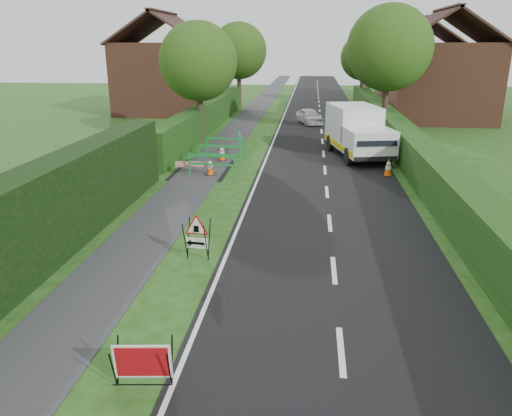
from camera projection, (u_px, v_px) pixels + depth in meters
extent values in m
plane|color=#1F4213|center=(230.00, 284.00, 11.89)|extent=(120.00, 120.00, 0.00)
cube|color=black|center=(319.00, 107.00, 44.66)|extent=(6.00, 90.00, 0.02)
cube|color=#2D2D30|center=(258.00, 106.00, 45.23)|extent=(2.00, 90.00, 0.02)
cube|color=black|center=(31.00, 274.00, 12.41)|extent=(1.10, 18.00, 2.50)
cube|color=#14380F|center=(208.00, 129.00, 33.17)|extent=(1.00, 24.00, 1.80)
cube|color=#14380F|center=(399.00, 152.00, 26.31)|extent=(1.20, 50.00, 1.50)
cube|color=brown|center=(166.00, 78.00, 40.37)|extent=(7.00, 7.00, 5.50)
cube|color=#331E19|center=(142.00, 28.00, 39.35)|extent=(4.00, 7.40, 2.58)
cube|color=#331E19|center=(185.00, 28.00, 38.98)|extent=(4.00, 7.40, 2.58)
cube|color=#331E19|center=(163.00, 13.00, 38.82)|extent=(0.25, 7.40, 0.18)
cube|color=brown|center=(439.00, 82.00, 36.31)|extent=(7.00, 7.00, 5.50)
cube|color=#331E19|center=(420.00, 26.00, 35.28)|extent=(4.00, 7.40, 2.58)
cube|color=#331E19|center=(471.00, 26.00, 34.92)|extent=(4.00, 7.40, 2.58)
cube|color=#331E19|center=(447.00, 10.00, 34.75)|extent=(0.25, 7.40, 0.18)
cube|color=brown|center=(416.00, 72.00, 49.41)|extent=(7.00, 7.00, 5.50)
cube|color=#331E19|center=(402.00, 31.00, 48.39)|extent=(4.00, 7.40, 2.58)
cube|color=#331E19|center=(439.00, 31.00, 48.02)|extent=(4.00, 7.40, 2.58)
cube|color=#331E19|center=(421.00, 19.00, 47.86)|extent=(0.25, 7.40, 0.18)
cylinder|color=#2D2116|center=(200.00, 118.00, 28.94)|extent=(0.36, 0.36, 2.62)
sphere|color=#234312|center=(198.00, 61.00, 27.94)|extent=(4.40, 4.40, 4.40)
cylinder|color=#2D2116|center=(385.00, 109.00, 31.52)|extent=(0.36, 0.36, 2.97)
sphere|color=#234312|center=(389.00, 48.00, 30.36)|extent=(5.20, 5.20, 5.20)
cylinder|color=#2D2116|center=(239.00, 92.00, 44.01)|extent=(0.36, 0.36, 2.80)
sphere|color=#234312|center=(239.00, 51.00, 42.93)|extent=(4.80, 4.80, 4.80)
cylinder|color=#2D2116|center=(361.00, 91.00, 46.70)|extent=(0.36, 0.36, 2.45)
sphere|color=#234312|center=(364.00, 57.00, 45.75)|extent=(4.20, 4.20, 4.20)
cylinder|color=black|center=(113.00, 370.00, 8.10)|extent=(0.06, 0.28, 0.79)
cylinder|color=black|center=(118.00, 359.00, 8.37)|extent=(0.06, 0.28, 0.79)
cylinder|color=black|center=(169.00, 370.00, 8.10)|extent=(0.06, 0.28, 0.79)
cylinder|color=black|center=(172.00, 359.00, 8.38)|extent=(0.06, 0.28, 0.79)
cylinder|color=black|center=(142.00, 385.00, 8.17)|extent=(0.96, 0.13, 0.02)
cube|color=white|center=(143.00, 362.00, 8.20)|extent=(0.97, 0.22, 0.69)
cube|color=#A90B13|center=(142.00, 362.00, 8.18)|extent=(0.88, 0.19, 0.60)
cylinder|color=black|center=(185.00, 241.00, 12.98)|extent=(0.06, 0.33, 1.07)
cylinder|color=black|center=(189.00, 238.00, 13.23)|extent=(0.06, 0.33, 1.07)
cylinder|color=black|center=(206.00, 243.00, 12.86)|extent=(0.06, 0.33, 1.07)
cylinder|color=black|center=(209.00, 239.00, 13.11)|extent=(0.06, 0.33, 1.07)
cube|color=white|center=(197.00, 243.00, 13.05)|extent=(0.59, 0.09, 0.29)
cube|color=black|center=(197.00, 243.00, 13.04)|extent=(0.42, 0.06, 0.07)
cone|color=black|center=(189.00, 243.00, 13.09)|extent=(0.15, 0.19, 0.17)
cube|color=black|center=(196.00, 229.00, 12.91)|extent=(0.13, 0.02, 0.17)
cube|color=silver|center=(353.00, 125.00, 25.60)|extent=(2.79, 3.76, 2.02)
cube|color=silver|center=(369.00, 142.00, 23.30)|extent=(2.52, 2.59, 1.24)
cube|color=black|center=(377.00, 140.00, 22.22)|extent=(1.85, 0.64, 0.57)
cube|color=yellow|center=(337.00, 145.00, 24.81)|extent=(1.16, 5.06, 0.25)
cube|color=yellow|center=(378.00, 144.00, 25.04)|extent=(1.16, 5.06, 0.25)
cube|color=black|center=(375.00, 159.00, 22.50)|extent=(2.03, 0.57, 0.21)
cylinder|color=black|center=(349.00, 156.00, 23.35)|extent=(0.43, 0.87, 0.84)
cylinder|color=black|center=(387.00, 155.00, 23.55)|extent=(0.43, 0.87, 0.84)
cylinder|color=black|center=(330.00, 143.00, 26.54)|extent=(0.43, 0.87, 0.84)
cylinder|color=black|center=(365.00, 142.00, 26.74)|extent=(0.43, 0.87, 0.84)
cube|color=black|center=(388.00, 176.00, 21.50)|extent=(0.38, 0.38, 0.04)
cone|color=#E85307|center=(388.00, 167.00, 21.38)|extent=(0.32, 0.32, 0.75)
cylinder|color=white|center=(388.00, 168.00, 21.39)|extent=(0.25, 0.25, 0.14)
cylinder|color=white|center=(389.00, 163.00, 21.33)|extent=(0.17, 0.17, 0.10)
cube|color=black|center=(368.00, 160.00, 24.50)|extent=(0.38, 0.38, 0.04)
cone|color=#E85307|center=(368.00, 152.00, 24.37)|extent=(0.32, 0.32, 0.75)
cylinder|color=white|center=(368.00, 152.00, 24.39)|extent=(0.25, 0.25, 0.14)
cylinder|color=white|center=(368.00, 149.00, 24.33)|extent=(0.17, 0.17, 0.10)
cube|color=black|center=(373.00, 151.00, 26.52)|extent=(0.38, 0.38, 0.04)
cone|color=#E85307|center=(374.00, 143.00, 26.40)|extent=(0.32, 0.32, 0.75)
cylinder|color=white|center=(374.00, 144.00, 26.41)|extent=(0.25, 0.25, 0.14)
cylinder|color=white|center=(374.00, 141.00, 26.35)|extent=(0.17, 0.17, 0.10)
cube|color=black|center=(210.00, 175.00, 21.69)|extent=(0.38, 0.38, 0.04)
cone|color=#E85307|center=(210.00, 166.00, 21.56)|extent=(0.32, 0.32, 0.75)
cylinder|color=white|center=(210.00, 167.00, 21.58)|extent=(0.25, 0.25, 0.14)
cylinder|color=white|center=(210.00, 162.00, 21.52)|extent=(0.17, 0.17, 0.10)
cube|color=black|center=(222.00, 160.00, 24.39)|extent=(0.38, 0.38, 0.04)
cone|color=#E85307|center=(222.00, 152.00, 24.26)|extent=(0.32, 0.32, 0.75)
cylinder|color=white|center=(222.00, 153.00, 24.27)|extent=(0.25, 0.25, 0.14)
cylinder|color=white|center=(222.00, 149.00, 24.22)|extent=(0.17, 0.17, 0.10)
cube|color=#178332|center=(189.00, 164.00, 21.43)|extent=(0.05, 0.05, 1.00)
cube|color=#178332|center=(234.00, 167.00, 21.04)|extent=(0.05, 0.05, 1.00)
cube|color=#178332|center=(211.00, 156.00, 21.10)|extent=(2.00, 0.25, 0.08)
cube|color=#178332|center=(212.00, 164.00, 21.22)|extent=(2.00, 0.25, 0.08)
cube|color=#178332|center=(190.00, 175.00, 21.58)|extent=(0.09, 0.35, 0.04)
cube|color=#178332|center=(235.00, 178.00, 21.19)|extent=(0.09, 0.35, 0.04)
cube|color=#178332|center=(198.00, 154.00, 23.36)|extent=(0.06, 0.06, 1.00)
cube|color=#178332|center=(240.00, 156.00, 22.94)|extent=(0.06, 0.06, 1.00)
cube|color=#178332|center=(219.00, 147.00, 23.02)|extent=(1.99, 0.28, 0.08)
cube|color=#178332|center=(219.00, 154.00, 23.13)|extent=(1.99, 0.28, 0.08)
cube|color=#178332|center=(199.00, 164.00, 23.51)|extent=(0.10, 0.35, 0.04)
cube|color=#178332|center=(240.00, 167.00, 23.09)|extent=(0.10, 0.35, 0.04)
cube|color=#178332|center=(207.00, 146.00, 25.29)|extent=(0.06, 0.06, 1.00)
cube|color=#178332|center=(244.00, 148.00, 24.75)|extent=(0.06, 0.06, 1.00)
cube|color=#178332|center=(225.00, 139.00, 24.89)|extent=(1.98, 0.40, 0.08)
cube|color=#178332|center=(225.00, 146.00, 25.00)|extent=(1.98, 0.40, 0.08)
cube|color=#178332|center=(207.00, 155.00, 25.44)|extent=(0.12, 0.36, 0.04)
cube|color=#178332|center=(245.00, 158.00, 24.90)|extent=(0.12, 0.36, 0.04)
cube|color=#178332|center=(241.00, 147.00, 25.06)|extent=(0.06, 0.06, 1.00)
cube|color=#178332|center=(239.00, 140.00, 26.95)|extent=(0.06, 0.06, 1.00)
cube|color=#178332|center=(240.00, 135.00, 25.87)|extent=(0.45, 1.97, 0.08)
cube|color=#178332|center=(240.00, 142.00, 25.99)|extent=(0.45, 1.97, 0.08)
cube|color=#178332|center=(241.00, 156.00, 25.21)|extent=(0.35, 0.13, 0.04)
cube|color=#178332|center=(239.00, 148.00, 27.10)|extent=(0.35, 0.13, 0.04)
cube|color=red|center=(193.00, 174.00, 21.84)|extent=(1.49, 0.24, 0.25)
cylinder|color=#BF7F4C|center=(134.00, 358.00, 9.09)|extent=(0.12, 0.07, 0.07)
imported|color=silver|center=(309.00, 116.00, 35.31)|extent=(2.21, 3.39, 1.07)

